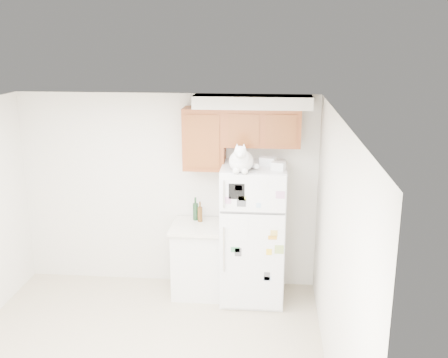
# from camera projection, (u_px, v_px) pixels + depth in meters

# --- Properties ---
(room_shell) EXTENTS (3.84, 4.04, 2.52)m
(room_shell) POSITION_uv_depth(u_px,v_px,m) (144.00, 202.00, 4.93)
(room_shell) COLOR silver
(room_shell) RESTS_ON ground_plane
(refrigerator) EXTENTS (0.76, 0.78, 1.70)m
(refrigerator) POSITION_uv_depth(u_px,v_px,m) (253.00, 234.00, 6.37)
(refrigerator) COLOR white
(refrigerator) RESTS_ON ground_plane
(base_counter) EXTENTS (0.64, 0.64, 0.92)m
(base_counter) POSITION_uv_depth(u_px,v_px,m) (198.00, 259.00, 6.60)
(base_counter) COLOR white
(base_counter) RESTS_ON ground_plane
(cat) EXTENTS (0.34, 0.50, 0.35)m
(cat) POSITION_uv_depth(u_px,v_px,m) (241.00, 160.00, 5.87)
(cat) COLOR white
(cat) RESTS_ON refrigerator
(storage_box_back) EXTENTS (0.21, 0.17, 0.10)m
(storage_box_back) POSITION_uv_depth(u_px,v_px,m) (268.00, 161.00, 6.16)
(storage_box_back) COLOR white
(storage_box_back) RESTS_ON refrigerator
(storage_box_front) EXTENTS (0.18, 0.15, 0.09)m
(storage_box_front) POSITION_uv_depth(u_px,v_px,m) (278.00, 166.00, 5.97)
(storage_box_front) COLOR white
(storage_box_front) RESTS_ON refrigerator
(bottle_green) EXTENTS (0.07, 0.07, 0.30)m
(bottle_green) POSITION_uv_depth(u_px,v_px,m) (195.00, 209.00, 6.61)
(bottle_green) COLOR #19381E
(bottle_green) RESTS_ON base_counter
(bottle_amber) EXTENTS (0.06, 0.06, 0.26)m
(bottle_amber) POSITION_uv_depth(u_px,v_px,m) (200.00, 212.00, 6.55)
(bottle_amber) COLOR #593814
(bottle_amber) RESTS_ON base_counter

